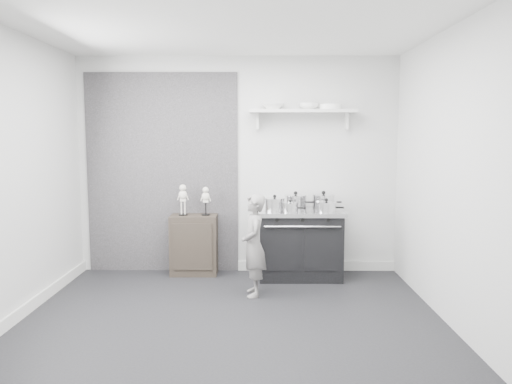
% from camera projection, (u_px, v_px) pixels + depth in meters
% --- Properties ---
extents(ground, '(4.00, 4.00, 0.00)m').
position_uv_depth(ground, '(230.00, 322.00, 4.64)').
color(ground, black).
rests_on(ground, ground).
extents(room_shell, '(4.02, 3.62, 2.71)m').
position_uv_depth(room_shell, '(221.00, 145.00, 4.60)').
color(room_shell, beige).
rests_on(room_shell, ground).
extents(wall_shelf, '(1.30, 0.26, 0.24)m').
position_uv_depth(wall_shelf, '(303.00, 112.00, 6.07)').
color(wall_shelf, silver).
rests_on(wall_shelf, room_shell).
extents(stove, '(1.04, 0.65, 0.83)m').
position_uv_depth(stove, '(300.00, 243.00, 6.05)').
color(stove, black).
rests_on(stove, ground).
extents(side_cabinet, '(0.57, 0.33, 0.74)m').
position_uv_depth(side_cabinet, '(194.00, 245.00, 6.20)').
color(side_cabinet, black).
rests_on(side_cabinet, ground).
extents(child, '(0.30, 0.43, 1.10)m').
position_uv_depth(child, '(254.00, 245.00, 5.35)').
color(child, slate).
rests_on(child, ground).
extents(pot_front_left, '(0.32, 0.24, 0.19)m').
position_uv_depth(pot_front_left, '(275.00, 204.00, 5.93)').
color(pot_front_left, silver).
rests_on(pot_front_left, stove).
extents(pot_back_left, '(0.36, 0.27, 0.21)m').
position_uv_depth(pot_back_left, '(296.00, 201.00, 6.14)').
color(pot_back_left, silver).
rests_on(pot_back_left, stove).
extents(pot_back_right, '(0.36, 0.27, 0.22)m').
position_uv_depth(pot_back_right, '(323.00, 201.00, 6.13)').
color(pot_back_right, silver).
rests_on(pot_back_right, stove).
extents(pot_front_right, '(0.33, 0.24, 0.16)m').
position_uv_depth(pot_front_right, '(326.00, 207.00, 5.83)').
color(pot_front_right, silver).
rests_on(pot_front_right, stove).
extents(pot_front_center, '(0.28, 0.19, 0.15)m').
position_uv_depth(pot_front_center, '(290.00, 207.00, 5.82)').
color(pot_front_center, silver).
rests_on(pot_front_center, stove).
extents(skeleton_full, '(0.12, 0.08, 0.44)m').
position_uv_depth(skeleton_full, '(183.00, 198.00, 6.13)').
color(skeleton_full, beige).
rests_on(skeleton_full, side_cabinet).
extents(skeleton_torso, '(0.11, 0.07, 0.40)m').
position_uv_depth(skeleton_torso, '(206.00, 199.00, 6.13)').
color(skeleton_torso, beige).
rests_on(skeleton_torso, side_cabinet).
extents(bowl_large, '(0.28, 0.28, 0.07)m').
position_uv_depth(bowl_large, '(273.00, 106.00, 6.06)').
color(bowl_large, white).
rests_on(bowl_large, wall_shelf).
extents(bowl_small, '(0.23, 0.23, 0.07)m').
position_uv_depth(bowl_small, '(309.00, 106.00, 6.06)').
color(bowl_small, white).
rests_on(bowl_small, wall_shelf).
extents(plate_stack, '(0.27, 0.27, 0.06)m').
position_uv_depth(plate_stack, '(330.00, 107.00, 6.06)').
color(plate_stack, white).
rests_on(plate_stack, wall_shelf).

